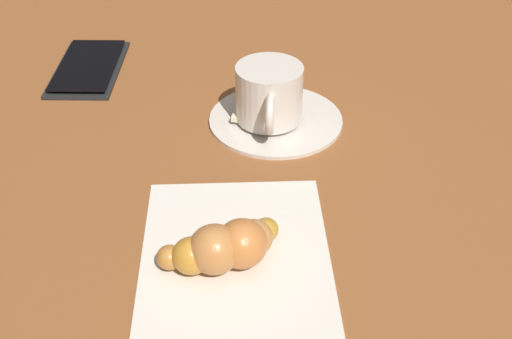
{
  "coord_description": "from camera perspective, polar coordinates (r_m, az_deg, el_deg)",
  "views": [
    {
      "loc": [
        0.48,
        0.07,
        0.37
      ],
      "look_at": [
        0.01,
        -0.01,
        0.01
      ],
      "focal_mm": 45.55,
      "sensor_mm": 36.0,
      "label": 1
    }
  ],
  "objects": [
    {
      "name": "sugar_packet",
      "position": [
        0.69,
        -0.77,
        5.58
      ],
      "size": [
        0.06,
        0.03,
        0.01
      ],
      "primitive_type": "cube",
      "rotation": [
        0.0,
        0.0,
        12.45
      ],
      "color": "beige",
      "rests_on": "saucer"
    },
    {
      "name": "croissant",
      "position": [
        0.51,
        -2.81,
        -6.72
      ],
      "size": [
        0.08,
        0.1,
        0.04
      ],
      "color": "#B97733",
      "rests_on": "napkin"
    },
    {
      "name": "teaspoon",
      "position": [
        0.68,
        1.96,
        5.08
      ],
      "size": [
        0.12,
        0.03,
        0.01
      ],
      "color": "silver",
      "rests_on": "saucer"
    },
    {
      "name": "napkin",
      "position": [
        0.53,
        -1.81,
        -7.66
      ],
      "size": [
        0.22,
        0.19,
        0.0
      ],
      "primitive_type": "cube",
      "rotation": [
        0.0,
        0.0,
        0.19
      ],
      "color": "silver",
      "rests_on": "ground"
    },
    {
      "name": "saucer",
      "position": [
        0.69,
        1.38,
        4.56
      ],
      "size": [
        0.14,
        0.14,
        0.01
      ],
      "primitive_type": "cylinder",
      "color": "silver",
      "rests_on": "ground"
    },
    {
      "name": "espresso_cup",
      "position": [
        0.66,
        1.15,
        6.65
      ],
      "size": [
        0.1,
        0.07,
        0.06
      ],
      "color": "silver",
      "rests_on": "saucer"
    },
    {
      "name": "cell_phone",
      "position": [
        0.81,
        -14.52,
        8.69
      ],
      "size": [
        0.15,
        0.09,
        0.01
      ],
      "color": "black",
      "rests_on": "ground"
    },
    {
      "name": "ground_plane",
      "position": [
        0.61,
        0.65,
        -0.44
      ],
      "size": [
        1.8,
        1.8,
        0.0
      ],
      "primitive_type": "plane",
      "color": "brown"
    }
  ]
}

